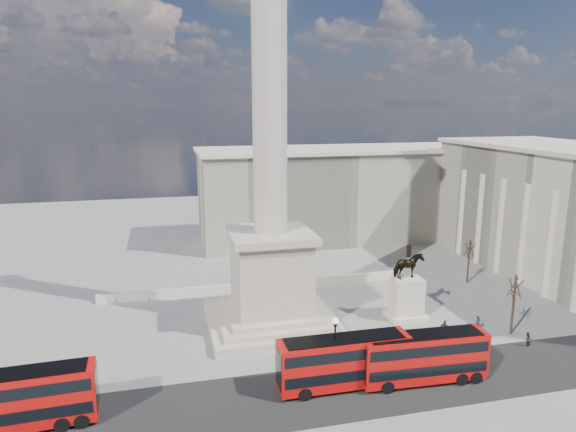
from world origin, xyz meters
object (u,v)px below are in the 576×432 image
Objects in this scene: red_bus_b at (344,362)px; red_bus_c at (424,357)px; pedestrian_walking at (478,323)px; pedestrian_standing at (527,339)px; victorian_lamp at (335,347)px; equestrian_statue at (407,292)px; pedestrian_crossing at (445,328)px; nelsons_column at (270,212)px; red_bus_a at (17,400)px.

red_bus_c is at bearing -5.98° from red_bus_b.
pedestrian_walking is 1.11× the size of pedestrian_standing.
victorian_lamp is at bearing -165.38° from pedestrian_walking.
equestrian_statue is at bearing 134.23° from pedestrian_walking.
red_bus_c is at bearing 94.27° from pedestrian_crossing.
nelsons_column reaches higher than pedestrian_standing.
red_bus_a is 1.01× the size of red_bus_b.
pedestrian_standing is at bearing 7.40° from victorian_lamp.
pedestrian_walking is (18.17, 7.45, -1.60)m from red_bus_b.
victorian_lamp is at bearing 69.85° from pedestrian_crossing.
pedestrian_crossing is (-4.33, -0.47, 0.07)m from pedestrian_walking.
red_bus_c is 1.28× the size of equestrian_statue.
nelsons_column is 26.95× the size of pedestrian_crossing.
nelsons_column reaches higher than pedestrian_crossing.
red_bus_c reaches higher than pedestrian_walking.
nelsons_column is 32.21× the size of pedestrian_standing.
pedestrian_walking is (21.67, -7.02, -12.06)m from nelsons_column.
red_bus_a reaches higher than pedestrian_walking.
nelsons_column is 7.59× the size of victorian_lamp.
red_bus_b reaches higher than red_bus_c.
equestrian_statue is (15.54, -1.99, -9.76)m from nelsons_column.
nelsons_column is 18.19m from red_bus_b.
nelsons_column is 28.69m from red_bus_a.
pedestrian_standing is (21.74, 2.82, -3.09)m from victorian_lamp.
pedestrian_walking is (6.13, -5.03, -2.30)m from equestrian_statue.
red_bus_c is 7.42× the size of pedestrian_standing.
pedestrian_crossing is (13.84, 6.98, -1.54)m from red_bus_b.
nelsons_column is 22.38m from pedestrian_crossing.
nelsons_column is at bearing 103.86° from red_bus_b.
victorian_lamp is at bearing -2.80° from red_bus_a.
red_bus_c is 14.30m from pedestrian_standing.
equestrian_statue reaches higher than red_bus_b.
red_bus_a is at bearing 54.50° from pedestrian_crossing.
red_bus_c is 6.21× the size of pedestrian_crossing.
red_bus_c is (33.30, -1.02, -0.05)m from red_bus_a.
equestrian_statue reaches higher than pedestrian_walking.
pedestrian_walking is 5.24m from pedestrian_standing.
victorian_lamp is at bearing -136.28° from equestrian_statue.
pedestrian_standing is (2.71, -4.48, -0.08)m from pedestrian_walking.
red_bus_c is at bearing -6.59° from victorian_lamp.
victorian_lamp reaches higher than red_bus_c.
red_bus_b is 7.49× the size of pedestrian_standing.
equestrian_statue is at bearing 15.19° from red_bus_a.
pedestrian_standing is 0.84× the size of pedestrian_crossing.
victorian_lamp is 16.47m from pedestrian_crossing.
red_bus_b is at bearing 0.03° from pedestrian_standing.
victorian_lamp reaches higher than pedestrian_standing.
pedestrian_crossing is at bearing -37.70° from pedestrian_standing.
pedestrian_walking reaches higher than pedestrian_standing.
pedestrian_crossing is (6.66, 7.76, -1.50)m from red_bus_c.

